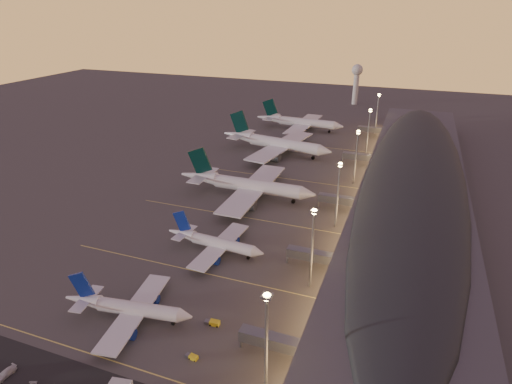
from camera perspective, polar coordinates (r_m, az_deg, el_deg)
The scene contains 13 objects.
ground at distance 142.71m, azimuth -7.18°, elevation -9.35°, with size 700.00×700.00×0.00m, color #413F3C.
airliner_narrow_south at distance 122.86m, azimuth -16.72°, elevation -14.58°, with size 36.52×32.92×13.05m.
airliner_narrow_north at distance 146.74m, azimuth -5.54°, elevation -6.71°, with size 36.40×32.54×13.00m.
airliner_wide_near at distance 186.31m, azimuth -1.38°, elevation 0.94°, with size 62.52×56.67×20.08m.
airliner_wide_mid at distance 242.64m, azimuth 2.56°, elevation 6.55°, with size 67.54×62.28×21.66m.
airliner_wide_far at distance 290.54m, azimuth 5.76°, elevation 9.25°, with size 60.05×54.68×19.23m.
terminal_building at distance 190.20m, azimuth 20.20°, elevation 1.08°, with size 56.35×255.00×17.46m.
light_masts at distance 181.42m, azimuth 12.39°, elevation 3.93°, with size 2.20×217.20×25.90m.
radar_tower at distance 372.09m, azimuth 13.27°, elevation 14.63°, with size 9.00×9.00×32.50m.
lane_markings at distance 174.19m, azimuth -1.19°, elevation -2.63°, with size 90.00×180.36×0.00m.
baggage_tug_a at distance 110.40m, azimuth -8.51°, elevation -20.91°, with size 3.33×1.70×0.95m.
baggage_tug_b at distance 118.44m, azimuth -5.78°, elevation -16.95°, with size 4.12×2.00×1.20m.
service_van_a at distance 119.87m, azimuth -30.42°, elevation -20.14°, with size 2.01×4.94×1.43m, color silver.
Camera 1 is at (57.87, -104.74, 77.75)m, focal length 30.00 mm.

